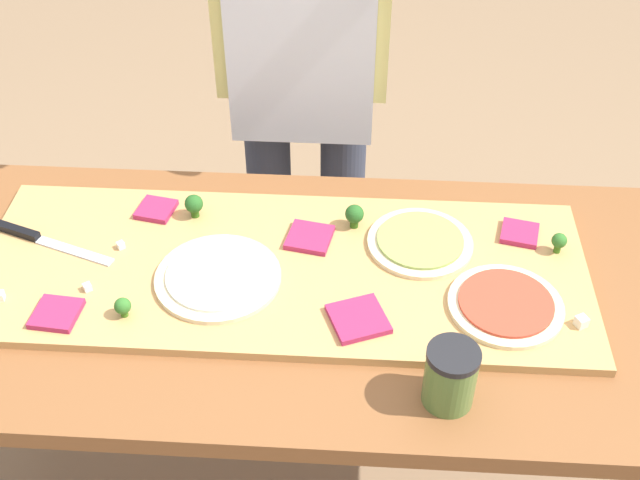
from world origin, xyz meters
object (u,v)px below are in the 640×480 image
at_px(cook_center, 303,45).
at_px(pizza_whole_white_garlic, 218,277).
at_px(cheese_crumble_b, 87,287).
at_px(cheese_crumble_d, 121,245).
at_px(broccoli_floret_front_right, 559,241).
at_px(chefs_knife, 35,237).
at_px(pizza_whole_tomato_red, 506,305).
at_px(pizza_whole_pesto_green, 420,242).
at_px(cheese_crumble_c, 581,322).
at_px(pizza_slice_near_left, 358,319).
at_px(pizza_slice_near_right, 56,314).
at_px(broccoli_floret_center_right, 194,205).
at_px(pizza_slice_far_right, 156,209).
at_px(broccoli_floret_back_mid, 354,215).
at_px(pizza_slice_center, 520,233).
at_px(broccoli_floret_back_right, 123,306).
at_px(prep_table, 276,327).
at_px(pizza_slice_far_left, 310,237).
at_px(sauce_jar, 450,376).

bearing_deg(cook_center, pizza_whole_white_garlic, -101.06).
height_order(cheese_crumble_b, cheese_crumble_d, same).
relative_size(broccoli_floret_front_right, cheese_crumble_b, 3.14).
relative_size(chefs_knife, pizza_whole_tomato_red, 1.28).
bearing_deg(pizza_whole_pesto_green, cheese_crumble_c, -35.86).
height_order(pizza_whole_tomato_red, cheese_crumble_b, pizza_whole_tomato_red).
relative_size(pizza_slice_near_left, cheese_crumble_b, 6.80).
distance_m(pizza_slice_near_right, broccoli_floret_center_right, 0.37).
distance_m(pizza_slice_far_right, broccoli_floret_back_mid, 0.43).
xyz_separation_m(pizza_slice_center, broccoli_floret_back_right, (-0.76, -0.27, 0.02)).
bearing_deg(pizza_slice_near_right, prep_table, 17.22).
distance_m(pizza_whole_white_garlic, cheese_crumble_b, 0.25).
relative_size(pizza_slice_near_right, pizza_slice_far_left, 0.93).
xyz_separation_m(pizza_whole_white_garlic, pizza_slice_far_left, (0.17, 0.13, -0.00)).
bearing_deg(broccoli_floret_back_mid, pizza_slice_near_right, -151.74).
distance_m(broccoli_floret_front_right, cheese_crumble_c, 0.20).
bearing_deg(pizza_whole_tomato_red, sauce_jar, -120.19).
xyz_separation_m(pizza_slice_near_left, cheese_crumble_d, (-0.49, 0.17, 0.00)).
xyz_separation_m(pizza_slice_far_right, broccoli_floret_back_right, (0.01, -0.31, 0.02)).
relative_size(pizza_slice_near_left, broccoli_floret_front_right, 2.16).
xyz_separation_m(pizza_slice_near_left, pizza_slice_far_right, (-0.44, 0.29, 0.00)).
bearing_deg(pizza_whole_tomato_red, pizza_whole_white_garlic, 175.60).
bearing_deg(cheese_crumble_b, cook_center, 61.13).
height_order(pizza_slice_far_left, sauce_jar, sauce_jar).
xyz_separation_m(pizza_whole_pesto_green, pizza_slice_near_left, (-0.12, -0.22, -0.00)).
height_order(pizza_whole_white_garlic, broccoli_floret_center_right, broccoli_floret_center_right).
bearing_deg(broccoli_floret_center_right, pizza_whole_white_garlic, -67.35).
bearing_deg(cheese_crumble_d, sauce_jar, -27.00).
bearing_deg(sauce_jar, cheese_crumble_b, 163.26).
height_order(pizza_slice_near_left, cheese_crumble_d, cheese_crumble_d).
xyz_separation_m(pizza_slice_center, sauce_jar, (-0.17, -0.41, 0.03)).
bearing_deg(broccoli_floret_back_mid, pizza_whole_white_garlic, -145.81).
bearing_deg(pizza_whole_white_garlic, cheese_crumble_b, -169.76).
distance_m(pizza_slice_near_right, pizza_slice_far_right, 0.34).
bearing_deg(sauce_jar, pizza_whole_pesto_green, 95.29).
bearing_deg(cook_center, broccoli_floret_center_right, -114.99).
xyz_separation_m(prep_table, pizza_slice_far_left, (0.06, 0.12, 0.14)).
distance_m(broccoli_floret_center_right, cheese_crumble_d, 0.17).
bearing_deg(pizza_slice_center, broccoli_floret_center_right, 178.18).
xyz_separation_m(broccoli_floret_center_right, cheese_crumble_c, (0.76, -0.27, -0.02)).
relative_size(broccoli_floret_center_right, cheese_crumble_c, 2.65).
relative_size(prep_table, pizza_whole_pesto_green, 7.45).
distance_m(pizza_whole_white_garlic, pizza_whole_tomato_red, 0.55).
relative_size(pizza_whole_tomato_red, cheese_crumble_b, 15.01).
height_order(broccoli_floret_back_mid, sauce_jar, sauce_jar).
bearing_deg(pizza_slice_near_right, cheese_crumble_d, 69.85).
height_order(pizza_slice_near_left, cheese_crumble_b, cheese_crumble_b).
bearing_deg(sauce_jar, pizza_slice_far_right, 143.11).
bearing_deg(cheese_crumble_d, cheese_crumble_c, -10.14).
height_order(pizza_whole_pesto_green, cheese_crumble_b, pizza_whole_pesto_green).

